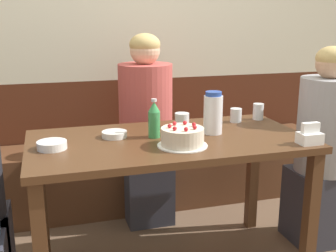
# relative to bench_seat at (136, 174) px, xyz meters

# --- Properties ---
(back_wall) EXTENTS (4.80, 0.04, 2.50)m
(back_wall) POSITION_rel_bench_seat_xyz_m (0.00, 0.22, 1.01)
(back_wall) COLOR #4C2314
(back_wall) RESTS_ON ground_plane
(bench_seat) EXTENTS (2.76, 0.38, 0.47)m
(bench_seat) POSITION_rel_bench_seat_xyz_m (0.00, 0.00, 0.00)
(bench_seat) COLOR #56331E
(bench_seat) RESTS_ON ground_plane
(dining_table) EXTENTS (1.39, 0.72, 0.74)m
(dining_table) POSITION_rel_bench_seat_xyz_m (0.00, -0.83, 0.40)
(dining_table) COLOR #4C2D19
(dining_table) RESTS_ON ground_plane
(birthday_cake) EXTENTS (0.24, 0.24, 0.11)m
(birthday_cake) POSITION_rel_bench_seat_xyz_m (0.02, -0.98, 0.55)
(birthday_cake) COLOR white
(birthday_cake) RESTS_ON dining_table
(water_pitcher) EXTENTS (0.10, 0.10, 0.22)m
(water_pitcher) POSITION_rel_bench_seat_xyz_m (0.24, -0.81, 0.61)
(water_pitcher) COLOR white
(water_pitcher) RESTS_ON dining_table
(soju_bottle) EXTENTS (0.06, 0.06, 0.20)m
(soju_bottle) POSITION_rel_bench_seat_xyz_m (-0.07, -0.79, 0.60)
(soju_bottle) COLOR #388E4C
(soju_bottle) RESTS_ON dining_table
(napkin_holder) EXTENTS (0.11, 0.08, 0.11)m
(napkin_holder) POSITION_rel_bench_seat_xyz_m (0.62, -1.11, 0.54)
(napkin_holder) COLOR white
(napkin_holder) RESTS_ON dining_table
(bowl_soup_white) EXTENTS (0.13, 0.13, 0.03)m
(bowl_soup_white) POSITION_rel_bench_seat_xyz_m (-0.26, -0.74, 0.52)
(bowl_soup_white) COLOR white
(bowl_soup_white) RESTS_ON dining_table
(bowl_rice_small) EXTENTS (0.14, 0.14, 0.04)m
(bowl_rice_small) POSITION_rel_bench_seat_xyz_m (-0.57, -0.85, 0.52)
(bowl_rice_small) COLOR white
(bowl_rice_small) RESTS_ON dining_table
(glass_water_tall) EXTENTS (0.07, 0.07, 0.08)m
(glass_water_tall) POSITION_rel_bench_seat_xyz_m (0.47, -0.62, 0.55)
(glass_water_tall) COLOR silver
(glass_water_tall) RESTS_ON dining_table
(glass_tumbler_short) EXTENTS (0.06, 0.06, 0.09)m
(glass_tumbler_short) POSITION_rel_bench_seat_xyz_m (0.62, -0.60, 0.55)
(glass_tumbler_short) COLOR silver
(glass_tumbler_short) RESTS_ON dining_table
(glass_shot_small) EXTENTS (0.08, 0.08, 0.08)m
(glass_shot_small) POSITION_rel_bench_seat_xyz_m (0.13, -0.63, 0.54)
(glass_shot_small) COLOR silver
(glass_shot_small) RESTS_ON dining_table
(person_grey_tee) EXTENTS (0.34, 0.34, 1.24)m
(person_grey_tee) POSITION_rel_bench_seat_xyz_m (0.03, -0.21, 0.36)
(person_grey_tee) COLOR #33333D
(person_grey_tee) RESTS_ON ground_plane
(person_dark_striped) EXTENTS (0.34, 0.32, 1.18)m
(person_dark_striped) POSITION_rel_bench_seat_xyz_m (0.96, -0.79, 0.32)
(person_dark_striped) COLOR #33333D
(person_dark_striped) RESTS_ON ground_plane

